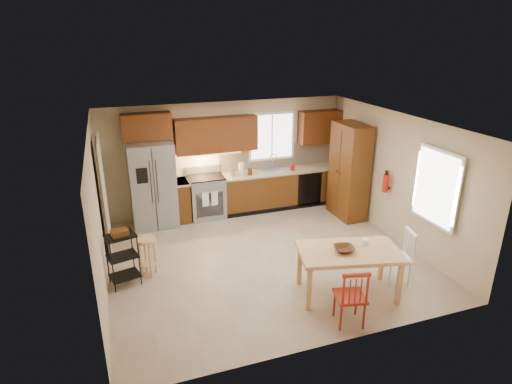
{
  "coord_description": "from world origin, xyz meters",
  "views": [
    {
      "loc": [
        -2.43,
        -6.54,
        3.91
      ],
      "look_at": [
        -0.01,
        0.4,
        1.15
      ],
      "focal_mm": 30.0,
      "sensor_mm": 36.0,
      "label": 1
    }
  ],
  "objects": [
    {
      "name": "refrigerator",
      "position": [
        -1.7,
        2.12,
        0.91
      ],
      "size": [
        0.92,
        0.75,
        1.82
      ],
      "primitive_type": "cube",
      "color": "gray",
      "rests_on": "floor"
    },
    {
      "name": "wall_right",
      "position": [
        2.75,
        0.0,
        1.25
      ],
      "size": [
        0.02,
        5.0,
        2.5
      ],
      "primitive_type": "cube",
      "color": "#CCB793",
      "rests_on": "ground"
    },
    {
      "name": "bar_stool",
      "position": [
        -2.06,
        0.1,
        0.34
      ],
      "size": [
        0.42,
        0.42,
        0.68
      ],
      "primitive_type": null,
      "rotation": [
        0.0,
        0.0,
        0.33
      ],
      "color": "tan",
      "rests_on": "floor"
    },
    {
      "name": "pantry",
      "position": [
        2.43,
        1.2,
        1.05
      ],
      "size": [
        0.5,
        0.95,
        2.1
      ],
      "primitive_type": "cube",
      "color": "#572D10",
      "rests_on": "floor"
    },
    {
      "name": "sink",
      "position": [
        1.1,
        2.2,
        0.86
      ],
      "size": [
        0.62,
        0.46,
        0.16
      ],
      "primitive_type": "cube",
      "color": "gray",
      "rests_on": "base_cabinet_run"
    },
    {
      "name": "fire_extinguisher",
      "position": [
        2.63,
        0.15,
        1.1
      ],
      "size": [
        0.12,
        0.12,
        0.36
      ],
      "primitive_type": "cylinder",
      "color": "red",
      "rests_on": "wall_right"
    },
    {
      "name": "wall_back",
      "position": [
        0.0,
        2.5,
        1.25
      ],
      "size": [
        5.5,
        0.02,
        2.5
      ],
      "primitive_type": "cube",
      "color": "#CCB793",
      "rests_on": "ground"
    },
    {
      "name": "soap_bottle",
      "position": [
        1.48,
        2.1,
        1.0
      ],
      "size": [
        0.09,
        0.09,
        0.19
      ],
      "primitive_type": "imported",
      "color": "red",
      "rests_on": "base_cabinet_run"
    },
    {
      "name": "doorway",
      "position": [
        -2.67,
        1.3,
        1.05
      ],
      "size": [
        0.04,
        0.95,
        2.1
      ],
      "primitive_type": "cube",
      "color": "#8C7A59",
      "rests_on": "wall_left"
    },
    {
      "name": "wall_left",
      "position": [
        -2.75,
        0.0,
        1.25
      ],
      "size": [
        0.02,
        5.0,
        2.5
      ],
      "primitive_type": "cube",
      "color": "#CCB793",
      "rests_on": "ground"
    },
    {
      "name": "paper_towel",
      "position": [
        0.25,
        2.15,
        1.04
      ],
      "size": [
        0.12,
        0.12,
        0.28
      ],
      "primitive_type": "cylinder",
      "color": "white",
      "rests_on": "base_cabinet_run"
    },
    {
      "name": "table_bowl",
      "position": [
        0.75,
        -1.52,
        0.76
      ],
      "size": [
        0.38,
        0.38,
        0.08
      ],
      "primitive_type": "imported",
      "rotation": [
        0.0,
        0.0,
        -0.23
      ],
      "color": "#542F16",
      "rests_on": "dining_table"
    },
    {
      "name": "table_jar",
      "position": [
        1.18,
        -1.42,
        0.79
      ],
      "size": [
        0.13,
        0.13,
        0.13
      ],
      "primitive_type": "cylinder",
      "rotation": [
        0.0,
        0.0,
        -0.23
      ],
      "color": "white",
      "rests_on": "dining_table"
    },
    {
      "name": "floor",
      "position": [
        0.0,
        0.0,
        0.0
      ],
      "size": [
        5.5,
        5.5,
        0.0
      ],
      "primitive_type": "plane",
      "color": "tan",
      "rests_on": "ground"
    },
    {
      "name": "upper_over_fridge",
      "position": [
        -1.7,
        2.33,
        2.1
      ],
      "size": [
        1.0,
        0.35,
        0.55
      ],
      "primitive_type": "cube",
      "color": "#643210",
      "rests_on": "wall_back"
    },
    {
      "name": "chair_white",
      "position": [
        1.79,
        -1.47,
        0.45
      ],
      "size": [
        0.51,
        0.51,
        0.91
      ],
      "primitive_type": null,
      "rotation": [
        0.0,
        0.0,
        1.34
      ],
      "color": "white",
      "rests_on": "floor"
    },
    {
      "name": "upper_right_block",
      "position": [
        2.25,
        2.33,
        1.83
      ],
      "size": [
        1.0,
        0.35,
        0.75
      ],
      "primitive_type": "cube",
      "color": "#643210",
      "rests_on": "wall_back"
    },
    {
      "name": "ceiling",
      "position": [
        0.0,
        0.0,
        2.5
      ],
      "size": [
        5.5,
        5.0,
        0.02
      ],
      "primitive_type": "cube",
      "color": "silver",
      "rests_on": "ground"
    },
    {
      "name": "base_cabinet_narrow",
      "position": [
        -1.1,
        2.2,
        0.45
      ],
      "size": [
        0.3,
        0.6,
        0.9
      ],
      "primitive_type": "cube",
      "color": "#572D10",
      "rests_on": "floor"
    },
    {
      "name": "dining_table",
      "position": [
        0.84,
        -1.52,
        0.38
      ],
      "size": [
        1.71,
        1.2,
        0.75
      ],
      "primitive_type": null,
      "rotation": [
        0.0,
        0.0,
        -0.23
      ],
      "color": "tan",
      "rests_on": "floor"
    },
    {
      "name": "range_stove",
      "position": [
        -0.55,
        2.19,
        0.46
      ],
      "size": [
        0.76,
        0.63,
        0.92
      ],
      "primitive_type": "cube",
      "color": "gray",
      "rests_on": "floor"
    },
    {
      "name": "backsplash",
      "position": [
        1.29,
        2.48,
        1.18
      ],
      "size": [
        2.92,
        0.03,
        0.55
      ],
      "primitive_type": "cube",
      "color": "beige",
      "rests_on": "wall_back"
    },
    {
      "name": "canister_wood",
      "position": [
        0.45,
        2.12,
        0.97
      ],
      "size": [
        0.1,
        0.1,
        0.14
      ],
      "primitive_type": "cylinder",
      "color": "#542F16",
      "rests_on": "base_cabinet_run"
    },
    {
      "name": "base_cabinet_run",
      "position": [
        1.29,
        2.2,
        0.45
      ],
      "size": [
        2.92,
        0.6,
        0.9
      ],
      "primitive_type": "cube",
      "color": "#572D10",
      "rests_on": "floor"
    },
    {
      "name": "window_back",
      "position": [
        1.1,
        2.48,
        1.65
      ],
      "size": [
        1.12,
        0.04,
        1.12
      ],
      "primitive_type": "cube",
      "color": "white",
      "rests_on": "wall_back"
    },
    {
      "name": "dishwasher",
      "position": [
        1.85,
        1.91,
        0.45
      ],
      "size": [
        0.6,
        0.02,
        0.78
      ],
      "primitive_type": "cube",
      "color": "black",
      "rests_on": "floor"
    },
    {
      "name": "upper_left_block",
      "position": [
        -0.25,
        2.33,
        1.83
      ],
      "size": [
        1.8,
        0.35,
        0.75
      ],
      "primitive_type": "cube",
      "color": "#643210",
      "rests_on": "wall_back"
    },
    {
      "name": "undercab_glow",
      "position": [
        -0.55,
        2.3,
        1.43
      ],
      "size": [
        1.6,
        0.3,
        0.01
      ],
      "primitive_type": "cube",
      "color": "#FFBF66",
      "rests_on": "wall_back"
    },
    {
      "name": "chair_red",
      "position": [
        0.49,
        -2.17,
        0.45
      ],
      "size": [
        0.51,
        0.51,
        0.91
      ],
      "primitive_type": null,
      "rotation": [
        0.0,
        0.0,
        -0.23
      ],
      "color": "maroon",
      "rests_on": "floor"
    },
    {
      "name": "utility_cart",
      "position": [
        -2.46,
        -0.08,
        0.46
      ],
      "size": [
        0.54,
        0.46,
        0.93
      ],
      "primitive_type": null,
      "rotation": [
        0.0,
        0.0,
        0.24
      ],
      "color": "black",
      "rests_on": "floor"
    },
    {
      "name": "window_right",
      "position": [
        2.68,
        -1.15,
        1.45
      ],
      "size": [
        0.04,
        1.02,
        1.32
      ],
      "primitive_type": "cube",
      "color": "white",
      "rests_on": "wall_right"
    },
    {
      "name": "wall_front",
      "position": [
        0.0,
        -2.5,
        1.25
      ],
      "size": [
        5.5,
        0.02,
        2.5
      ],
      "primitive_type": "cube",
      "color": "#CCB793",
      "rests_on": "ground"
    },
    {
      "name": "canister_steel",
      "position": [
        0.05,
        2.15,
        0.99
      ],
      "size": [
        0.11,
        0.11,
        0.18
      ],
      "primitive_type": "cylinder",
      "color": "gray",
      "rests_on": "base_cabinet_run"
    }
  ]
}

